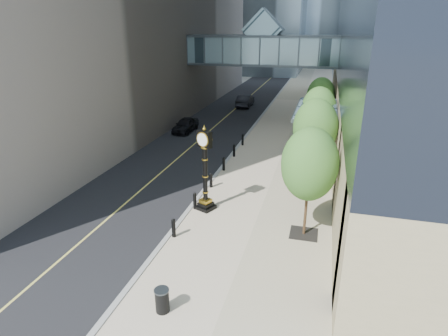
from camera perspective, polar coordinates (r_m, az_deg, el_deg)
The scene contains 13 objects.
ground at distance 17.81m, azimuth -0.58°, elevation -13.37°, with size 320.00×320.00×0.00m, color gray.
road at distance 56.17m, azimuth 3.63°, elevation 10.59°, with size 8.00×180.00×0.02m, color black.
sidewalk at distance 55.16m, azimuth 11.92°, elevation 10.02°, with size 8.00×180.00×0.06m, color #B6A78C.
curb at distance 55.52m, azimuth 7.75°, elevation 10.35°, with size 0.25×180.00×0.07m, color gray.
skywalk at distance 42.80m, azimuth 5.96°, elevation 17.70°, with size 17.00×4.20×5.80m.
entrance_canopy at distance 28.76m, azimuth 13.90°, elevation 8.59°, with size 3.00×8.00×4.38m.
bollard_row at distance 25.92m, azimuth -0.96°, elevation -0.64°, with size 0.20×16.20×0.90m.
street_trees at distance 29.41m, azimuth 14.11°, elevation 7.98°, with size 2.82×28.50×5.79m.
street_clock at distance 21.01m, azimuth -2.89°, elevation -1.07°, with size 1.20×1.20×4.88m.
trash_bin at distance 14.83m, azimuth -9.40°, elevation -19.36°, with size 0.52×0.52×0.90m, color black.
pedestrian at distance 26.82m, azimuth 15.26°, elevation 0.46°, with size 0.68×0.45×1.87m, color beige.
car_near at distance 37.87m, azimuth -5.90°, elevation 6.55°, with size 1.64×4.07×1.39m, color black.
car_far at distance 49.95m, azimuth 3.25°, elevation 10.22°, with size 1.65×4.72×1.56m, color black.
Camera 1 is at (4.01, -14.16, 10.03)m, focal length 30.00 mm.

